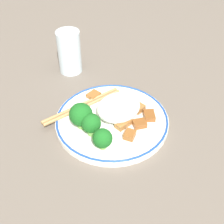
# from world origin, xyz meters

# --- Properties ---
(ground_plane) EXTENTS (3.00, 3.00, 0.00)m
(ground_plane) POSITION_xyz_m (0.00, 0.00, 0.00)
(ground_plane) COLOR #665B51
(plate) EXTENTS (0.25, 0.25, 0.02)m
(plate) POSITION_xyz_m (0.00, 0.00, 0.01)
(plate) COLOR white
(plate) RESTS_ON ground_plane
(rice_mound) EXTENTS (0.11, 0.09, 0.04)m
(rice_mound) POSITION_xyz_m (0.02, -0.00, 0.03)
(rice_mound) COLOR white
(rice_mound) RESTS_ON plate
(broccoli_back_left) EXTENTS (0.05, 0.05, 0.06)m
(broccoli_back_left) POSITION_xyz_m (-0.06, 0.03, 0.05)
(broccoli_back_left) COLOR #72AD4C
(broccoli_back_left) RESTS_ON plate
(broccoli_back_center) EXTENTS (0.04, 0.04, 0.05)m
(broccoli_back_center) POSITION_xyz_m (-0.06, -0.00, 0.04)
(broccoli_back_center) COLOR #72AD4C
(broccoli_back_center) RESTS_ON plate
(broccoli_back_right) EXTENTS (0.04, 0.04, 0.05)m
(broccoli_back_right) POSITION_xyz_m (-0.08, -0.04, 0.04)
(broccoli_back_right) COLOR #72AD4C
(broccoli_back_right) RESTS_ON plate
(meat_near_front) EXTENTS (0.03, 0.03, 0.01)m
(meat_near_front) POSITION_xyz_m (-0.02, -0.07, 0.02)
(meat_near_front) COLOR brown
(meat_near_front) RESTS_ON plate
(meat_near_left) EXTENTS (0.04, 0.03, 0.01)m
(meat_near_left) POSITION_xyz_m (0.02, -0.06, 0.02)
(meat_near_left) COLOR brown
(meat_near_left) RESTS_ON plate
(meat_near_right) EXTENTS (0.03, 0.02, 0.01)m
(meat_near_right) POSITION_xyz_m (0.06, -0.03, 0.02)
(meat_near_right) COLOR #9E6633
(meat_near_right) RESTS_ON plate
(meat_near_back) EXTENTS (0.04, 0.04, 0.01)m
(meat_near_back) POSITION_xyz_m (0.06, -0.06, 0.02)
(meat_near_back) COLOR brown
(meat_near_back) RESTS_ON plate
(meat_on_rice_edge) EXTENTS (0.04, 0.02, 0.01)m
(meat_on_rice_edge) POSITION_xyz_m (-0.00, -0.03, 0.02)
(meat_on_rice_edge) COLOR #9E6633
(meat_on_rice_edge) RESTS_ON plate
(meat_mid_left) EXTENTS (0.03, 0.03, 0.01)m
(meat_mid_left) POSITION_xyz_m (0.06, 0.02, 0.02)
(meat_mid_left) COLOR brown
(meat_mid_left) RESTS_ON plate
(meat_mid_right) EXTENTS (0.03, 0.03, 0.01)m
(meat_mid_right) POSITION_xyz_m (0.03, 0.09, 0.02)
(meat_mid_right) COLOR #995B28
(meat_mid_right) RESTS_ON plate
(chopsticks) EXTENTS (0.21, 0.06, 0.01)m
(chopsticks) POSITION_xyz_m (-0.02, 0.08, 0.02)
(chopsticks) COLOR #AD8451
(chopsticks) RESTS_ON plate
(drinking_glass) EXTENTS (0.06, 0.06, 0.12)m
(drinking_glass) POSITION_xyz_m (0.08, 0.23, 0.06)
(drinking_glass) COLOR silver
(drinking_glass) RESTS_ON ground_plane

